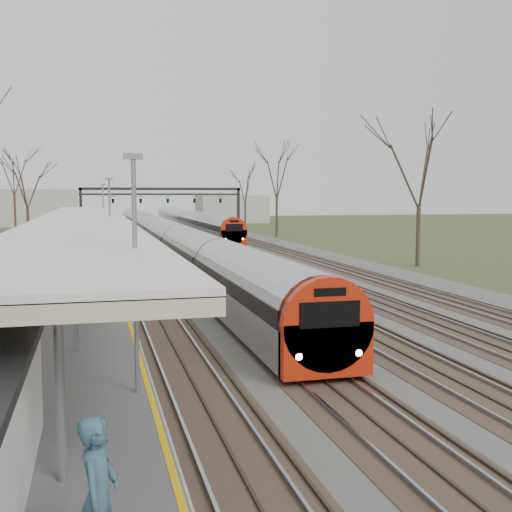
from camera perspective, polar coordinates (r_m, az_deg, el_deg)
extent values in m
cube|color=#474442|center=(55.39, -5.35, 0.14)|extent=(24.00, 160.00, 0.10)
cube|color=#4C3828|center=(54.78, -11.56, 0.04)|extent=(2.60, 160.00, 0.06)
cube|color=gray|center=(54.74, -12.31, 0.09)|extent=(0.07, 160.00, 0.12)
cube|color=gray|center=(54.81, -10.82, 0.13)|extent=(0.07, 160.00, 0.12)
cube|color=#4C3828|center=(55.05, -7.92, 0.12)|extent=(2.60, 160.00, 0.06)
cube|color=gray|center=(54.97, -8.67, 0.18)|extent=(0.07, 160.00, 0.12)
cube|color=gray|center=(55.13, -7.18, 0.21)|extent=(0.07, 160.00, 0.12)
cube|color=#4C3828|center=(55.54, -4.33, 0.21)|extent=(2.60, 160.00, 0.06)
cube|color=gray|center=(55.42, -5.06, 0.26)|extent=(0.07, 160.00, 0.12)
cube|color=gray|center=(55.67, -3.61, 0.30)|extent=(0.07, 160.00, 0.12)
cube|color=#4C3828|center=(56.25, -0.82, 0.29)|extent=(2.60, 160.00, 0.06)
cube|color=gray|center=(56.08, -1.53, 0.34)|extent=(0.07, 160.00, 0.12)
cube|color=gray|center=(56.41, -0.11, 0.38)|extent=(0.07, 160.00, 0.12)
cube|color=#4C3828|center=(57.16, 2.59, 0.37)|extent=(2.60, 160.00, 0.06)
cube|color=gray|center=(56.95, 1.90, 0.42)|extent=(0.07, 160.00, 0.12)
cube|color=gray|center=(57.37, 3.28, 0.45)|extent=(0.07, 160.00, 0.12)
cube|color=#9E9B93|center=(37.28, -14.96, -1.94)|extent=(3.50, 69.00, 1.00)
cylinder|color=slate|center=(9.88, -17.03, -10.75)|extent=(0.14, 0.14, 3.00)
cylinder|color=slate|center=(17.70, -15.82, -3.55)|extent=(0.14, 0.14, 3.00)
cylinder|color=slate|center=(25.63, -15.36, -0.78)|extent=(0.14, 0.14, 3.00)
cylinder|color=slate|center=(33.59, -15.11, 0.68)|extent=(0.14, 0.14, 3.00)
cylinder|color=slate|center=(41.57, -14.97, 1.58)|extent=(0.14, 0.14, 3.00)
cylinder|color=slate|center=(49.56, -14.86, 2.19)|extent=(0.14, 0.14, 3.00)
cube|color=silver|center=(32.51, -15.21, 3.26)|extent=(4.10, 50.00, 0.12)
cube|color=#C2B496|center=(32.51, -15.20, 2.96)|extent=(4.10, 50.00, 0.25)
cube|color=black|center=(84.52, -15.30, 3.83)|extent=(0.35, 0.35, 6.00)
cube|color=black|center=(86.62, -1.58, 4.06)|extent=(0.35, 0.35, 6.00)
cube|color=black|center=(84.94, -8.38, 5.93)|extent=(21.00, 0.35, 0.35)
cube|color=black|center=(84.93, -8.38, 5.45)|extent=(21.00, 0.25, 0.25)
cube|color=black|center=(84.32, -12.60, 4.90)|extent=(0.32, 0.22, 0.85)
sphere|color=#0CFF19|center=(84.18, -12.60, 5.07)|extent=(0.16, 0.16, 0.16)
cube|color=black|center=(84.50, -10.22, 4.95)|extent=(0.32, 0.22, 0.85)
sphere|color=#0CFF19|center=(84.36, -10.21, 5.12)|extent=(0.16, 0.16, 0.16)
cube|color=black|center=(84.82, -7.85, 4.99)|extent=(0.32, 0.22, 0.85)
sphere|color=#0CFF19|center=(84.68, -7.84, 5.16)|extent=(0.16, 0.16, 0.16)
cube|color=black|center=(85.28, -5.50, 5.02)|extent=(0.32, 0.22, 0.85)
sphere|color=#0CFF19|center=(85.14, -5.49, 5.18)|extent=(0.16, 0.16, 0.16)
cube|color=black|center=(85.89, -3.19, 5.04)|extent=(0.32, 0.22, 0.85)
sphere|color=#0CFF19|center=(85.75, -3.17, 5.20)|extent=(0.16, 0.16, 0.16)
cylinder|color=#2D231C|center=(47.30, 14.21, 1.75)|extent=(0.30, 0.30, 4.50)
cube|color=#B1B4BC|center=(61.34, -8.60, 1.61)|extent=(2.55, 90.00, 1.60)
cylinder|color=#B1B4BC|center=(61.30, -8.61, 2.22)|extent=(2.60, 89.70, 2.60)
cube|color=black|center=(61.29, -8.61, 2.31)|extent=(2.62, 89.40, 0.55)
cube|color=#AC1E09|center=(17.60, 6.25, -8.23)|extent=(2.55, 0.50, 1.50)
cylinder|color=#AC1E09|center=(17.50, 6.22, -5.97)|extent=(2.60, 0.60, 2.60)
cube|color=black|center=(17.19, 6.54, -5.16)|extent=(1.70, 0.12, 0.70)
sphere|color=white|center=(17.17, 3.79, -8.91)|extent=(0.22, 0.22, 0.22)
sphere|color=white|center=(17.76, 9.07, -8.48)|extent=(0.22, 0.22, 0.22)
cube|color=black|center=(61.41, -8.59, 0.75)|extent=(1.80, 89.00, 0.35)
cube|color=#B1B4BC|center=(90.80, -6.02, 2.90)|extent=(2.55, 60.00, 1.60)
cylinder|color=#B1B4BC|center=(90.78, -6.02, 3.30)|extent=(2.60, 59.70, 2.60)
cube|color=black|center=(90.77, -6.02, 3.37)|extent=(2.62, 59.40, 0.55)
cube|color=#AC1E09|center=(61.41, -1.99, 1.63)|extent=(2.55, 0.50, 1.50)
cylinder|color=#AC1E09|center=(61.42, -2.00, 2.28)|extent=(2.60, 0.60, 2.60)
cube|color=black|center=(61.14, -1.95, 2.55)|extent=(1.70, 0.12, 0.70)
sphere|color=white|center=(61.05, -2.73, 1.51)|extent=(0.22, 0.22, 0.22)
sphere|color=white|center=(61.41, -1.18, 1.54)|extent=(0.22, 0.22, 0.22)
cube|color=black|center=(90.85, -6.01, 2.31)|extent=(1.80, 59.00, 0.35)
imported|color=#31505F|center=(7.75, -13.80, -20.04)|extent=(0.61, 0.76, 1.81)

